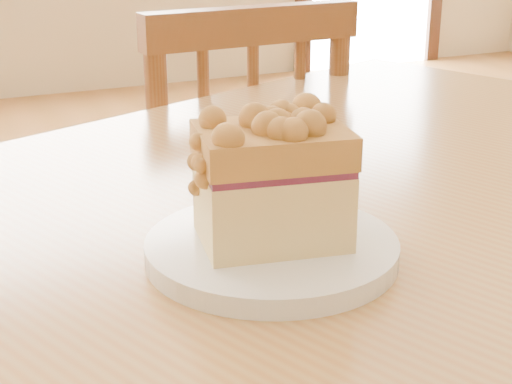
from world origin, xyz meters
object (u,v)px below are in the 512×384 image
(cafe_table_main, at_px, (340,281))
(plate, at_px, (272,250))
(cake_slice, at_px, (273,175))
(cafe_chair_main, at_px, (218,232))

(cafe_table_main, distance_m, plate, 0.21)
(cafe_table_main, distance_m, cake_slice, 0.25)
(cafe_table_main, xyz_separation_m, cake_slice, (-0.13, -0.11, 0.17))
(cafe_table_main, bearing_deg, cake_slice, -160.95)
(plate, distance_m, cake_slice, 0.06)
(cafe_table_main, relative_size, plate, 6.84)
(plate, height_order, cake_slice, cake_slice)
(cafe_chair_main, height_order, plate, cafe_chair_main)
(cake_slice, bearing_deg, cafe_chair_main, 82.13)
(cafe_chair_main, xyz_separation_m, plate, (-0.24, -0.73, 0.31))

